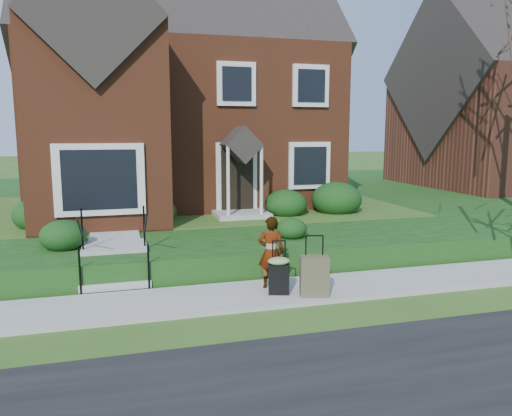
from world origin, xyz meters
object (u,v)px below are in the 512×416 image
object	(u,v)px
woman	(271,252)
front_steps	(115,259)
suitcase_olive	(314,276)
suitcase_black	(279,273)

from	to	relation	value
woman	front_steps	bearing A→B (deg)	-8.76
front_steps	suitcase_olive	world-z (taller)	front_steps
front_steps	woman	size ratio (longest dim) A/B	1.38
woman	suitcase_black	distance (m)	0.52
woman	suitcase_black	size ratio (longest dim) A/B	1.38
front_steps	suitcase_black	world-z (taller)	front_steps
suitcase_black	suitcase_olive	bearing A→B (deg)	-9.02
front_steps	suitcase_black	size ratio (longest dim) A/B	1.91
front_steps	woman	bearing A→B (deg)	-28.21
woman	suitcase_olive	xyz separation A→B (m)	(0.65, -0.71, -0.34)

